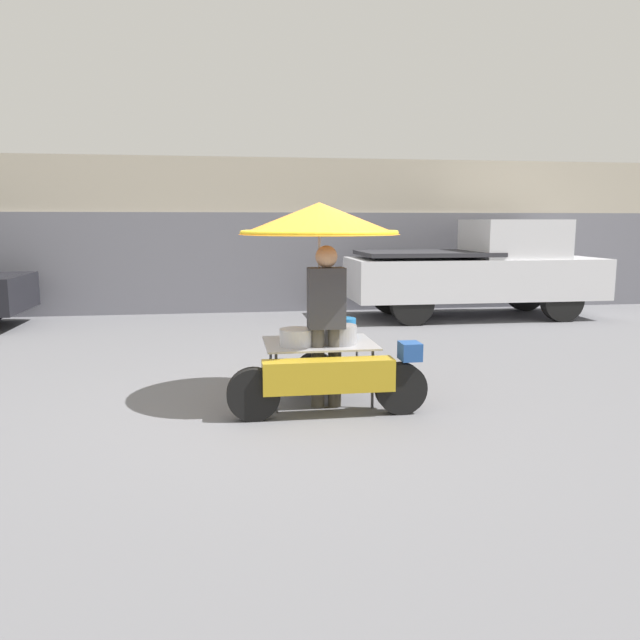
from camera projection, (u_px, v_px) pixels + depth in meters
The scene contains 5 objects.
ground_plane at pixel (298, 408), 6.51m from camera, with size 36.00×36.00×0.00m, color slate.
shopfront_building at pixel (256, 235), 14.27m from camera, with size 28.00×2.06×3.28m.
vendor_motorcycle_cart at pixel (321, 252), 6.50m from camera, with size 2.01×1.70×2.13m.
vendor_person at pixel (326, 317), 6.44m from camera, with size 0.38×0.23×1.69m.
pickup_truck at pixel (480, 270), 12.62m from camera, with size 5.06×1.81×1.98m.
Camera 1 is at (-0.71, -6.25, 1.92)m, focal length 35.00 mm.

